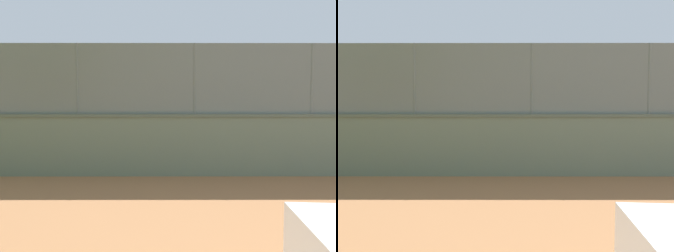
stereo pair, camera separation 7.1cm
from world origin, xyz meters
TOP-DOWN VIEW (x-y plane):
  - ground_plane at (0.00, 0.00)m, footprint 260.00×260.00m
  - perimeter_wall at (2.68, 12.04)m, footprint 28.51×1.45m
  - fence_panel_on_wall at (2.68, 12.04)m, footprint 28.00×1.17m
  - player_at_service_line at (2.89, 4.43)m, footprint 1.23×0.69m
  - player_baseline_waiting at (0.59, 3.36)m, footprint 1.07×0.72m
  - sports_ball at (1.82, 6.72)m, footprint 0.09×0.09m
  - spare_ball_by_wall at (3.37, 10.65)m, footprint 0.17×0.17m

SIDE VIEW (x-z plane):
  - ground_plane at x=0.00m, z-range 0.00..0.00m
  - sports_ball at x=1.82m, z-range 0.00..0.09m
  - spare_ball_by_wall at x=3.37m, z-range 0.00..0.17m
  - perimeter_wall at x=2.68m, z-range 0.01..1.66m
  - player_at_service_line at x=2.89m, z-range 0.13..1.61m
  - player_baseline_waiting at x=0.59m, z-range 0.15..1.83m
  - fence_panel_on_wall at x=2.68m, z-range 1.65..3.52m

